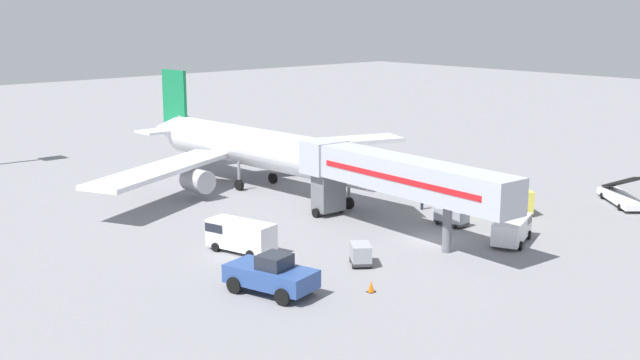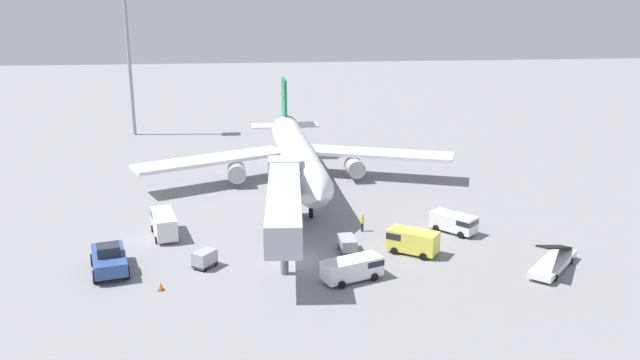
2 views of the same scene
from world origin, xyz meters
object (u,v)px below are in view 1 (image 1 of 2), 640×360
service_van_near_center (503,201)px  safety_cone_bravo (461,199)px  belt_loader_truck (621,196)px  service_van_rear_left (512,228)px  jet_bridge (391,175)px  airplane_at_gate (258,149)px  baggage_cart_far_center (361,254)px  service_van_mid_right (495,185)px  ground_crew_worker_foreground (422,199)px  pushback_tug (271,275)px  baggage_cart_outer_right (452,216)px  service_van_mid_left (239,234)px  safety_cone_alpha (371,287)px

service_van_near_center → safety_cone_bravo: service_van_near_center is taller
belt_loader_truck → service_van_rear_left: size_ratio=1.23×
jet_bridge → service_van_rear_left: 10.29m
service_van_rear_left → airplane_at_gate: bearing=95.9°
belt_loader_truck → service_van_near_center: belt_loader_truck is taller
belt_loader_truck → service_van_near_center: (-11.53, 4.94, 0.49)m
airplane_at_gate → baggage_cart_far_center: size_ratio=16.45×
service_van_mid_right → baggage_cart_far_center: service_van_mid_right is taller
ground_crew_worker_foreground → airplane_at_gate: bearing=107.9°
jet_bridge → pushback_tug: 16.47m
service_van_near_center → service_van_rear_left: 8.14m
belt_loader_truck → service_van_near_center: 12.55m
belt_loader_truck → baggage_cart_outer_right: bearing=161.4°
service_van_mid_left → ground_crew_worker_foreground: (19.78, -0.73, -0.38)m
jet_bridge → service_van_mid_right: jet_bridge is taller
service_van_mid_right → safety_cone_bravo: bearing=168.7°
baggage_cart_far_center → service_van_mid_right: bearing=14.4°
service_van_near_center → service_van_rear_left: bearing=-139.6°
pushback_tug → service_van_mid_right: 33.30m
safety_cone_alpha → service_van_mid_right: bearing=20.9°
safety_cone_alpha → safety_cone_bravo: size_ratio=1.58×
jet_bridge → service_van_rear_left: bearing=-55.4°
jet_bridge → ground_crew_worker_foreground: jet_bridge is taller
service_van_near_center → safety_cone_bravo: bearing=75.8°
baggage_cart_far_center → safety_cone_alpha: 5.47m
airplane_at_gate → baggage_cart_outer_right: size_ratio=14.61×
service_van_mid_left → safety_cone_alpha: bearing=-84.7°
airplane_at_gate → service_van_mid_left: size_ratio=7.07×
service_van_near_center → baggage_cart_outer_right: size_ratio=1.80×
jet_bridge → belt_loader_truck: (23.18, -7.55, -4.07)m
ground_crew_worker_foreground → safety_cone_bravo: bearing=-5.3°
service_van_mid_right → baggage_cart_far_center: (-24.46, -6.29, -0.25)m
service_van_mid_right → service_van_near_center: 7.35m
pushback_tug → service_van_near_center: bearing=3.5°
belt_loader_truck → safety_cone_bravo: (-10.10, 10.60, -0.55)m
service_van_mid_right → belt_loader_truck: bearing=-58.4°
airplane_at_gate → safety_cone_alpha: 31.98m
service_van_mid_right → safety_cone_alpha: bearing=-159.1°
pushback_tug → service_van_rear_left: pushback_tug is taller
pushback_tug → baggage_cart_far_center: bearing=1.4°
pushback_tug → belt_loader_truck: bearing=-4.9°
ground_crew_worker_foreground → safety_cone_bravo: size_ratio=3.79×
service_van_mid_right → safety_cone_alpha: size_ratio=6.15×
airplane_at_gate → service_van_near_center: (9.16, -23.18, -2.69)m
service_van_rear_left → safety_cone_bravo: (7.63, 10.94, -0.88)m
airplane_at_gate → pushback_tug: airplane_at_gate is taller
jet_bridge → service_van_mid_left: size_ratio=3.89×
jet_bridge → safety_cone_bravo: size_ratio=46.25×
belt_loader_truck → service_van_near_center: size_ratio=1.39×
service_van_mid_left → safety_cone_alpha: (1.17, -12.64, -0.96)m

